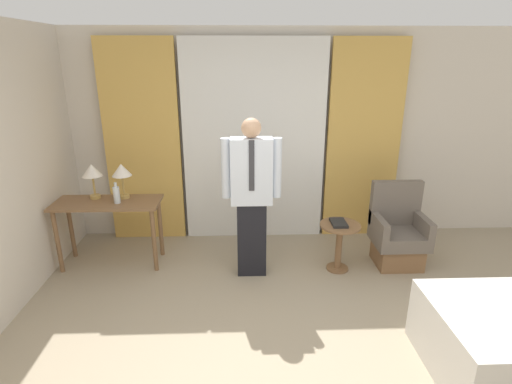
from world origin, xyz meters
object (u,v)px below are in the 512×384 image
Objects in this scene: armchair at (398,235)px; desk at (108,212)px; table_lamp_left at (92,172)px; side_table at (339,239)px; book at (339,223)px; person at (252,193)px; table_lamp_right at (122,172)px; bottle_near_edge at (117,195)px.

desk is at bearing 178.12° from armchair.
desk is 0.49m from table_lamp_left.
table_lamp_left is at bearing 145.03° from desk.
book is (-0.02, 0.01, 0.20)m from side_table.
desk is at bearing 170.11° from person.
table_lamp_right is at bearing 164.71° from person.
table_lamp_left is 2.86m from book.
book is at bearing -4.22° from bottle_near_edge.
desk is at bearing -145.03° from table_lamp_right.
person is at bearing -176.79° from book.
desk is 4.96× the size of bottle_near_edge.
table_lamp_right is at bearing 34.97° from desk.
person is at bearing -9.89° from desk.
table_lamp_right is at bearing 78.38° from bottle_near_edge.
bottle_near_edge is at bearing -28.68° from table_lamp_left.
table_lamp_left reaches higher than desk.
armchair is at bearing 9.21° from book.
person is 1.05m from book.
armchair reaches higher than book.
bottle_near_edge reaches higher than side_table.
side_table is (2.51, -0.20, -0.50)m from bottle_near_edge.
table_lamp_left is 0.73× the size of side_table.
person is 1.82× the size of armchair.
armchair is (3.20, -0.23, -0.74)m from table_lamp_right.
desk reaches higher than book.
person reaches higher than table_lamp_right.
table_lamp_right is at bearing 171.93° from book.
desk is at bearing -34.97° from table_lamp_left.
table_lamp_right reaches higher than armchair.
table_lamp_left is 0.23× the size of person.
desk is at bearing 160.40° from bottle_near_edge.
armchair is 0.74m from side_table.
armchair is (3.53, -0.23, -0.74)m from table_lamp_left.
table_lamp_left reaches higher than book.
side_table is 0.20m from book.
bottle_near_edge reaches higher than desk.
side_table is (2.47, -0.36, -0.72)m from table_lamp_right.
side_table is (2.64, -0.24, -0.27)m from desk.
desk is 0.49m from table_lamp_right.
bottle_near_edge reaches higher than armchair.
person reaches higher than bottle_near_edge.
book is at bearing -7.11° from table_lamp_left.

